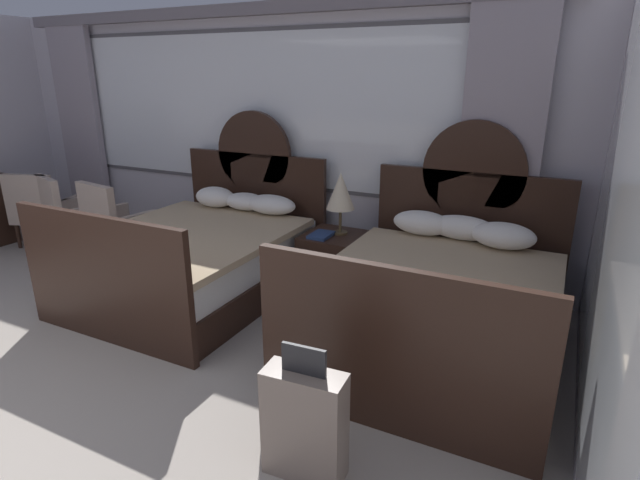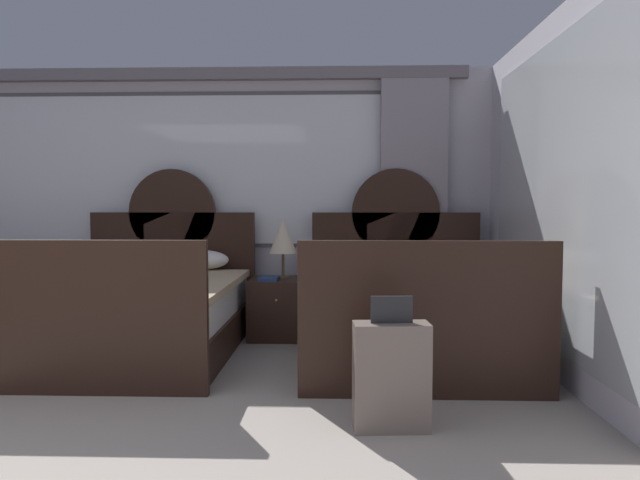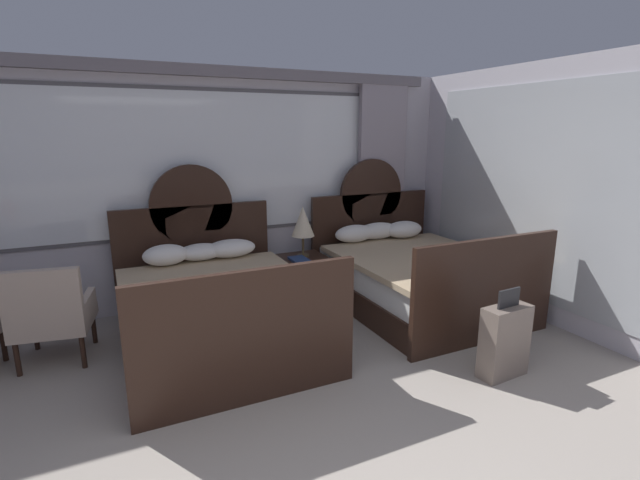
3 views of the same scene
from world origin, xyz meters
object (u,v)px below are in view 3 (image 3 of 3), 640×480
Objects in this scene: table_lamp_on_nightstand at (303,222)px; suitcase_on_floor at (505,341)px; armchair_by_window_left at (51,313)px; bed_near_mirror at (414,275)px; book_on_nightstand at (299,260)px; bed_near_window at (216,307)px; nightstand_between_beds at (303,281)px.

table_lamp_on_nightstand reaches higher than suitcase_on_floor.
armchair_by_window_left reaches higher than suitcase_on_floor.
bed_near_mirror is 1.43m from table_lamp_on_nightstand.
bed_near_mirror is 1.64m from suitcase_on_floor.
book_on_nightstand is at bearing -126.17° from table_lamp_on_nightstand.
book_on_nightstand is at bearing 24.67° from bed_near_window.
suitcase_on_floor is (3.39, -1.84, -0.15)m from armchair_by_window_left.
suitcase_on_floor is at bearing -38.71° from bed_near_window.
table_lamp_on_nightstand is at bearing 9.44° from armchair_by_window_left.
book_on_nightstand is 0.34× the size of suitcase_on_floor.
suitcase_on_floor is (-0.29, -1.62, -0.06)m from bed_near_mirror.
armchair_by_window_left is at bearing 176.52° from bed_near_mirror.
bed_near_mirror reaches higher than table_lamp_on_nightstand.
bed_near_window is at bearing 141.29° from suitcase_on_floor.
bed_near_window is at bearing -152.47° from nightstand_between_beds.
bed_near_mirror is 2.81× the size of suitcase_on_floor.
bed_near_mirror reaches higher than armchair_by_window_left.
nightstand_between_beds is 2.56m from armchair_by_window_left.
suitcase_on_floor is at bearing -28.49° from armchair_by_window_left.
book_on_nightstand is (-0.12, -0.16, -0.39)m from table_lamp_on_nightstand.
nightstand_between_beds is (1.15, 0.60, -0.09)m from bed_near_window.
bed_near_window is 2.81× the size of suitcase_on_floor.
nightstand_between_beds is 0.69m from table_lamp_on_nightstand.
table_lamp_on_nightstand is at bearing 60.30° from nightstand_between_beds.
book_on_nightstand is 2.45m from armchair_by_window_left.
bed_near_window is at bearing -151.11° from table_lamp_on_nightstand.
suitcase_on_floor is (0.86, -2.21, 0.03)m from nightstand_between_beds.
bed_near_window reaches higher than book_on_nightstand.
armchair_by_window_left reaches higher than book_on_nightstand.
bed_near_window is at bearing -179.95° from bed_near_mirror.
bed_near_mirror is 8.26× the size of book_on_nightstand.
table_lamp_on_nightstand is 0.65× the size of armchair_by_window_left.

